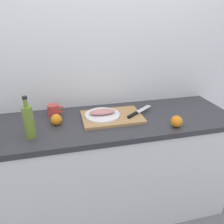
{
  "coord_description": "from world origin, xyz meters",
  "views": [
    {
      "loc": [
        -0.27,
        -1.39,
        1.61
      ],
      "look_at": [
        0.07,
        0.02,
        0.95
      ],
      "focal_mm": 34.46,
      "sensor_mm": 36.0,
      "label": 1
    }
  ],
  "objects": [
    {
      "name": "fish_fillet",
      "position": [
        0.0,
        0.03,
        0.95
      ],
      "size": [
        0.19,
        0.08,
        0.04
      ],
      "primitive_type": "ellipsoid",
      "color": "tan",
      "rests_on": "white_plate"
    },
    {
      "name": "orange_0",
      "position": [
        0.47,
        -0.21,
        0.94
      ],
      "size": [
        0.08,
        0.08,
        0.08
      ],
      "primitive_type": "sphere",
      "color": "orange",
      "rests_on": "kitchen_counter"
    },
    {
      "name": "ground_plane",
      "position": [
        0.0,
        0.0,
        0.0
      ],
      "size": [
        12.0,
        12.0,
        0.0
      ],
      "primitive_type": "plane",
      "color": "slate"
    },
    {
      "name": "chef_knife",
      "position": [
        0.26,
        0.01,
        0.93
      ],
      "size": [
        0.25,
        0.19,
        0.02
      ],
      "rotation": [
        0.0,
        0.0,
        0.63
      ],
      "color": "silver",
      "rests_on": "cutting_board"
    },
    {
      "name": "cutting_board",
      "position": [
        0.07,
        0.02,
        0.91
      ],
      "size": [
        0.45,
        0.3,
        0.02
      ],
      "primitive_type": "cube",
      "color": "tan",
      "rests_on": "kitchen_counter"
    },
    {
      "name": "kitchen_counter",
      "position": [
        0.0,
        0.0,
        0.45
      ],
      "size": [
        2.0,
        0.6,
        0.9
      ],
      "color": "white",
      "rests_on": "ground_plane"
    },
    {
      "name": "orange_2",
      "position": [
        -0.33,
        0.01,
        0.94
      ],
      "size": [
        0.08,
        0.08,
        0.08
      ],
      "primitive_type": "sphere",
      "color": "orange",
      "rests_on": "kitchen_counter"
    },
    {
      "name": "olive_oil_bottle",
      "position": [
        -0.49,
        -0.13,
        1.01
      ],
      "size": [
        0.06,
        0.06,
        0.28
      ],
      "color": "olive",
      "rests_on": "kitchen_counter"
    },
    {
      "name": "back_wall",
      "position": [
        0.0,
        0.33,
        1.25
      ],
      "size": [
        3.2,
        0.05,
        2.5
      ],
      "primitive_type": "cube",
      "color": "white",
      "rests_on": "ground_plane"
    },
    {
      "name": "white_plate",
      "position": [
        0.0,
        0.03,
        0.93
      ],
      "size": [
        0.26,
        0.26,
        0.01
      ],
      "primitive_type": "cylinder",
      "color": "white",
      "rests_on": "cutting_board"
    },
    {
      "name": "coffee_mug_0",
      "position": [
        -0.35,
        0.16,
        0.95
      ],
      "size": [
        0.12,
        0.08,
        0.09
      ],
      "color": "#CC3F38",
      "rests_on": "kitchen_counter"
    }
  ]
}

